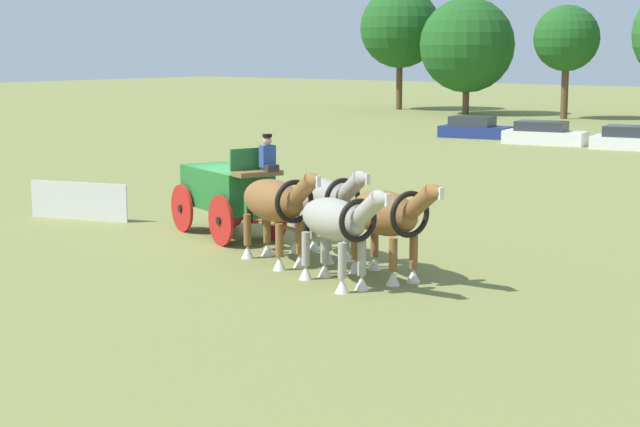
{
  "coord_description": "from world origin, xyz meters",
  "views": [
    {
      "loc": [
        18.51,
        -19.28,
        4.94
      ],
      "look_at": [
        4.24,
        -1.35,
        1.2
      ],
      "focal_mm": 56.98,
      "sensor_mm": 36.0,
      "label": 1
    }
  ],
  "objects_px": {
    "show_wagon": "(229,191)",
    "parked_vehicle_b": "(544,134)",
    "draft_horse_rear_near": "(324,201)",
    "parked_vehicle_a": "(474,128)",
    "draft_horse_lead_off": "(337,223)",
    "parked_vehicle_c": "(633,139)",
    "draft_horse_lead_near": "(388,216)",
    "draft_horse_rear_off": "(276,203)"
  },
  "relations": [
    {
      "from": "show_wagon",
      "to": "parked_vehicle_b",
      "type": "distance_m",
      "value": 29.72
    },
    {
      "from": "draft_horse_rear_near",
      "to": "show_wagon",
      "type": "bearing_deg",
      "value": 170.22
    },
    {
      "from": "parked_vehicle_a",
      "to": "parked_vehicle_b",
      "type": "height_order",
      "value": "parked_vehicle_b"
    },
    {
      "from": "draft_horse_rear_near",
      "to": "draft_horse_lead_off",
      "type": "xyz_separation_m",
      "value": [
        2.02,
        -2.11,
        -0.03
      ]
    },
    {
      "from": "parked_vehicle_c",
      "to": "draft_horse_lead_near",
      "type": "bearing_deg",
      "value": -77.66
    },
    {
      "from": "show_wagon",
      "to": "draft_horse_lead_near",
      "type": "relative_size",
      "value": 1.93
    },
    {
      "from": "draft_horse_rear_near",
      "to": "draft_horse_lead_near",
      "type": "relative_size",
      "value": 1.01
    },
    {
      "from": "draft_horse_lead_near",
      "to": "draft_horse_lead_off",
      "type": "height_order",
      "value": "draft_horse_lead_near"
    },
    {
      "from": "show_wagon",
      "to": "parked_vehicle_b",
      "type": "xyz_separation_m",
      "value": [
        -5.31,
        29.23,
        -0.71
      ]
    },
    {
      "from": "show_wagon",
      "to": "parked_vehicle_a",
      "type": "distance_m",
      "value": 32.1
    },
    {
      "from": "draft_horse_rear_near",
      "to": "parked_vehicle_b",
      "type": "xyz_separation_m",
      "value": [
        -8.99,
        29.87,
        -0.86
      ]
    },
    {
      "from": "show_wagon",
      "to": "parked_vehicle_b",
      "type": "relative_size",
      "value": 1.32
    },
    {
      "from": "parked_vehicle_b",
      "to": "parked_vehicle_c",
      "type": "bearing_deg",
      "value": 3.42
    },
    {
      "from": "draft_horse_lead_near",
      "to": "parked_vehicle_c",
      "type": "distance_m",
      "value": 31.77
    },
    {
      "from": "draft_horse_lead_off",
      "to": "parked_vehicle_a",
      "type": "height_order",
      "value": "draft_horse_lead_off"
    },
    {
      "from": "draft_horse_rear_near",
      "to": "parked_vehicle_c",
      "type": "xyz_separation_m",
      "value": [
        -4.35,
        30.14,
        -0.88
      ]
    },
    {
      "from": "draft_horse_lead_near",
      "to": "parked_vehicle_a",
      "type": "xyz_separation_m",
      "value": [
        -16.26,
        31.96,
        -0.87
      ]
    },
    {
      "from": "draft_horse_lead_near",
      "to": "parked_vehicle_b",
      "type": "bearing_deg",
      "value": 110.4
    },
    {
      "from": "draft_horse_rear_near",
      "to": "draft_horse_lead_near",
      "type": "xyz_separation_m",
      "value": [
        2.44,
        -0.88,
        -0.0
      ]
    },
    {
      "from": "draft_horse_lead_off",
      "to": "parked_vehicle_b",
      "type": "height_order",
      "value": "draft_horse_lead_off"
    },
    {
      "from": "parked_vehicle_b",
      "to": "show_wagon",
      "type": "bearing_deg",
      "value": -79.71
    },
    {
      "from": "show_wagon",
      "to": "draft_horse_rear_near",
      "type": "relative_size",
      "value": 1.9
    },
    {
      "from": "draft_horse_lead_near",
      "to": "parked_vehicle_c",
      "type": "bearing_deg",
      "value": 102.34
    },
    {
      "from": "draft_horse_lead_off",
      "to": "parked_vehicle_a",
      "type": "distance_m",
      "value": 36.78
    },
    {
      "from": "draft_horse_rear_off",
      "to": "draft_horse_lead_near",
      "type": "bearing_deg",
      "value": 6.84
    },
    {
      "from": "draft_horse_lead_off",
      "to": "parked_vehicle_c",
      "type": "bearing_deg",
      "value": 101.17
    },
    {
      "from": "draft_horse_rear_near",
      "to": "parked_vehicle_a",
      "type": "xyz_separation_m",
      "value": [
        -13.82,
        31.08,
        -0.87
      ]
    },
    {
      "from": "draft_horse_rear_near",
      "to": "draft_horse_lead_off",
      "type": "bearing_deg",
      "value": -46.19
    },
    {
      "from": "parked_vehicle_a",
      "to": "parked_vehicle_c",
      "type": "distance_m",
      "value": 9.52
    },
    {
      "from": "draft_horse_lead_near",
      "to": "show_wagon",
      "type": "bearing_deg",
      "value": 166.14
    },
    {
      "from": "parked_vehicle_b",
      "to": "parked_vehicle_c",
      "type": "relative_size",
      "value": 1.03
    },
    {
      "from": "parked_vehicle_a",
      "to": "draft_horse_lead_near",
      "type": "bearing_deg",
      "value": -63.03
    },
    {
      "from": "parked_vehicle_c",
      "to": "draft_horse_lead_off",
      "type": "bearing_deg",
      "value": -78.83
    },
    {
      "from": "draft_horse_lead_off",
      "to": "show_wagon",
      "type": "bearing_deg",
      "value": 154.33
    },
    {
      "from": "draft_horse_lead_near",
      "to": "draft_horse_lead_off",
      "type": "distance_m",
      "value": 1.3
    },
    {
      "from": "draft_horse_rear_off",
      "to": "parked_vehicle_a",
      "type": "distance_m",
      "value": 34.97
    },
    {
      "from": "show_wagon",
      "to": "parked_vehicle_b",
      "type": "bearing_deg",
      "value": 100.29
    },
    {
      "from": "draft_horse_lead_near",
      "to": "parked_vehicle_a",
      "type": "height_order",
      "value": "draft_horse_lead_near"
    },
    {
      "from": "draft_horse_lead_off",
      "to": "draft_horse_rear_off",
      "type": "bearing_deg",
      "value": 160.27
    },
    {
      "from": "draft_horse_rear_off",
      "to": "parked_vehicle_a",
      "type": "bearing_deg",
      "value": 112.49
    },
    {
      "from": "parked_vehicle_b",
      "to": "draft_horse_lead_near",
      "type": "bearing_deg",
      "value": -69.6
    },
    {
      "from": "draft_horse_rear_near",
      "to": "draft_horse_lead_near",
      "type": "distance_m",
      "value": 2.59
    }
  ]
}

